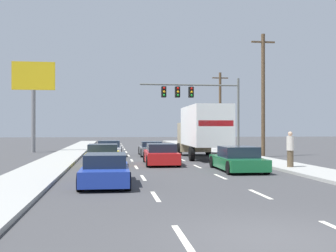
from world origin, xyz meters
TOP-DOWN VIEW (x-y plane):
  - ground_plane at (0.00, 25.00)m, footprint 140.00×140.00m
  - sidewalk_right at (6.47, 20.00)m, footprint 2.44×80.00m
  - sidewalk_left at (-6.47, 20.00)m, footprint 2.44×80.00m
  - lane_markings at (0.00, 22.84)m, footprint 3.54×57.00m
  - car_silver at (-3.20, 24.26)m, footprint 1.97×4.41m
  - car_yellow at (-3.52, 16.65)m, footprint 2.01×4.13m
  - car_blue at (-3.28, 8.37)m, footprint 1.88×4.53m
  - car_gray at (0.03, 24.97)m, footprint 1.90×4.57m
  - car_red at (-0.17, 16.89)m, footprint 2.03×4.72m
  - box_truck at (3.36, 21.62)m, footprint 2.77×9.07m
  - car_green at (3.22, 12.72)m, footprint 2.06×4.63m
  - traffic_signal_mast at (4.22, 29.15)m, footprint 9.00×0.69m
  - utility_pole_mid at (8.18, 22.49)m, footprint 1.80×0.28m
  - utility_pole_far at (8.91, 37.80)m, footprint 1.80×0.28m
  - roadside_billboard at (-9.87, 30.91)m, footprint 3.72×0.36m
  - pedestrian_near_corner at (6.09, 12.95)m, footprint 0.38×0.38m

SIDE VIEW (x-z plane):
  - ground_plane at x=0.00m, z-range 0.00..0.00m
  - lane_markings at x=0.00m, z-range 0.00..0.01m
  - sidewalk_right at x=6.47m, z-range 0.00..0.14m
  - sidewalk_left at x=-6.47m, z-range 0.00..0.14m
  - car_gray at x=0.03m, z-range -0.03..1.07m
  - car_blue at x=-3.28m, z-range -0.04..1.13m
  - car_silver at x=-3.20m, z-range -0.06..1.15m
  - car_green at x=3.22m, z-range -0.06..1.16m
  - car_yellow at x=-3.52m, z-range -0.06..1.18m
  - car_red at x=-0.17m, z-range -0.05..1.18m
  - pedestrian_near_corner at x=6.09m, z-range 0.14..1.96m
  - box_truck at x=3.36m, z-range 0.26..3.91m
  - utility_pole_far at x=8.91m, z-range 0.14..8.43m
  - utility_pole_mid at x=8.18m, z-range 0.14..9.31m
  - traffic_signal_mast at x=4.22m, z-range 1.65..8.29m
  - roadside_billboard at x=-9.87m, z-range 1.65..9.67m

